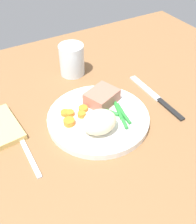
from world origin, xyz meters
TOP-DOWN VIEW (x-y plane):
  - dining_table at (0.00, 0.00)cm, footprint 120.00×90.00cm
  - dinner_plate at (3.42, 0.11)cm, footprint 23.48×23.48cm
  - meat_portion at (6.59, 3.81)cm, footprint 8.99×8.15cm
  - mashed_potatoes at (1.30, -4.12)cm, footprint 7.67×6.18cm
  - carrot_slices at (-1.78, 2.34)cm, footprint 7.22×5.72cm
  - green_beans at (7.72, -1.82)cm, footprint 5.90×10.10cm
  - fork at (-14.12, -0.15)cm, footprint 1.44×16.60cm
  - knife at (20.57, -0.17)cm, footprint 1.70×20.50cm
  - water_glass at (6.98, 21.07)cm, footprint 6.93×6.93cm

SIDE VIEW (x-z plane):
  - dining_table at x=0.00cm, z-range 0.00..2.00cm
  - knife at x=20.57cm, z-range 1.88..2.52cm
  - fork at x=-14.12cm, z-range 2.00..2.40cm
  - dinner_plate at x=3.42cm, z-range 2.00..3.60cm
  - green_beans at x=7.72cm, z-range 3.58..4.44cm
  - carrot_slices at x=-1.78cm, z-range 3.50..4.74cm
  - meat_portion at x=6.59cm, z-range 3.60..6.71cm
  - water_glass at x=6.98cm, z-range 1.36..10.08cm
  - mashed_potatoes at x=1.30cm, z-range 3.60..8.35cm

